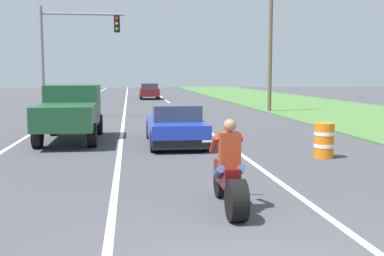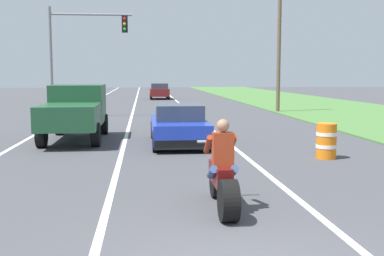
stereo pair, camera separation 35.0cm
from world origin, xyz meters
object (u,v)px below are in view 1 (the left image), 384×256
traffic_light_mast_near (68,44)px  construction_barrel_nearest (324,140)px  motorcycle_with_rider (229,178)px  distant_car_far_ahead (149,91)px  pickup_truck_left_lane_dark_green (70,110)px  sports_car_blue (175,126)px

traffic_light_mast_near → construction_barrel_nearest: traffic_light_mast_near is taller
motorcycle_with_rider → traffic_light_mast_near: bearing=104.8°
traffic_light_mast_near → distant_car_far_ahead: traffic_light_mast_near is taller
pickup_truck_left_lane_dark_green → construction_barrel_nearest: pickup_truck_left_lane_dark_green is taller
motorcycle_with_rider → pickup_truck_left_lane_dark_green: bearing=112.1°
pickup_truck_left_lane_dark_green → traffic_light_mast_near: (-1.17, 9.45, 2.88)m
motorcycle_with_rider → sports_car_blue: motorcycle_with_rider is taller
motorcycle_with_rider → sports_car_blue: 8.03m
distant_car_far_ahead → motorcycle_with_rider: bearing=-90.2°
construction_barrel_nearest → sports_car_blue: bearing=141.8°
sports_car_blue → distant_car_far_ahead: 29.58m
motorcycle_with_rider → construction_barrel_nearest: motorcycle_with_rider is taller
sports_car_blue → distant_car_far_ahead: (0.34, 29.58, 0.14)m
motorcycle_with_rider → sports_car_blue: bearing=91.2°
sports_car_blue → pickup_truck_left_lane_dark_green: bearing=159.4°
distant_car_far_ahead → traffic_light_mast_near: bearing=-105.3°
traffic_light_mast_near → distant_car_far_ahead: 19.72m
motorcycle_with_rider → sports_car_blue: (-0.18, 8.02, 0.04)m
sports_car_blue → construction_barrel_nearest: sports_car_blue is taller
traffic_light_mast_near → construction_barrel_nearest: size_ratio=6.00×
traffic_light_mast_near → distant_car_far_ahead: bearing=74.7°
motorcycle_with_rider → construction_barrel_nearest: bearing=52.2°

